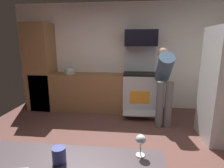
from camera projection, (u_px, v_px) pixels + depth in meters
The scene contains 10 objects.
ground_plane at pixel (106, 160), 2.58m from camera, with size 5.20×4.80×0.02m, color brown.
wall_back at pixel (118, 57), 4.56m from camera, with size 5.20×0.12×2.60m, color silver.
lower_cabinet_run at pixel (81, 92), 4.49m from camera, with size 2.40×0.60×0.90m, color #8B5F3B.
cabinet_column at pixel (41, 67), 4.46m from camera, with size 0.60×0.60×2.10m, color #8B5F3B.
oven_range at pixel (139, 91), 4.32m from camera, with size 0.76×0.97×1.57m.
microwave at pixel (141, 38), 4.13m from camera, with size 0.74×0.38×0.37m, color black.
person_cook at pixel (164, 79), 3.56m from camera, with size 0.31×0.71×1.55m.
wine_glass_far at pixel (141, 141), 1.17m from camera, with size 0.07×0.07×0.15m.
mug_tea at pixel (59, 155), 1.12m from camera, with size 0.08×0.08×0.10m, color #3A4690.
stock_pot at pixel (69, 71), 4.40m from camera, with size 0.25×0.25×0.14m, color #B2C4BB.
Camera 1 is at (0.33, -2.25, 1.63)m, focal length 28.69 mm.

